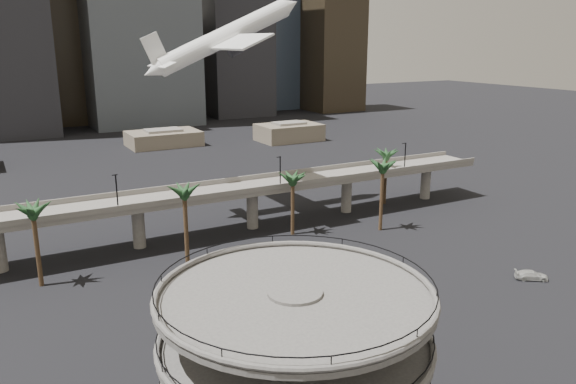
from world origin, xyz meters
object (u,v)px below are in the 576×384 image
airborne_jet (225,38)px  parking_ramp (295,364)px  car_a (321,330)px  overpass (197,199)px  car_b (331,286)px  car_c (532,275)px

airborne_jet → parking_ramp: bearing=-110.5°
car_a → parking_ramp: bearing=137.2°
parking_ramp → airborne_jet: bearing=71.2°
overpass → airborne_jet: 32.62m
overpass → airborne_jet: (11.02, 11.51, 28.47)m
overpass → car_b: overpass is taller
parking_ramp → overpass: bearing=77.6°
car_c → car_b: bearing=103.9°
overpass → car_c: size_ratio=26.81×
car_a → car_b: size_ratio=0.81×
overpass → car_b: (8.64, -31.52, -6.51)m
parking_ramp → overpass: (13.00, 59.00, -2.50)m
airborne_jet → car_a: (-10.37, -52.95, -35.11)m
car_a → car_b: bearing=-43.8°
overpass → car_c: overpass is taller
car_b → car_c: car_b is taller
car_a → car_c: 37.14m
overpass → parking_ramp: bearing=-102.4°
car_b → car_c: bearing=-102.4°
airborne_jet → car_b: airborne_jet is taller
overpass → car_a: overpass is taller
parking_ramp → overpass: size_ratio=0.17×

